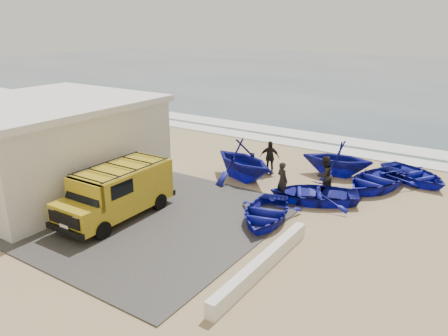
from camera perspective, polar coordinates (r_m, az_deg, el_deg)
The scene contains 17 objects.
ground at distance 19.40m, azimuth -3.70°, elevation -5.06°, with size 160.00×160.00×0.00m, color tan.
slab at distance 19.26m, azimuth -12.11°, elevation -5.56°, with size 12.00×10.00×0.05m, color #423F3C.
ocean at distance 71.33m, azimuth 25.11°, elevation 10.67°, with size 180.00×88.00×0.01m, color #385166.
surf_line at distance 29.28m, azimuth 10.63°, elevation 2.96°, with size 180.00×1.60×0.06m, color white.
surf_wash at distance 31.53m, azimuth 12.44°, elevation 3.95°, with size 180.00×2.20×0.04m, color white.
building at distance 22.67m, azimuth -22.33°, elevation 2.87°, with size 8.40×9.40×4.30m.
parapet at distance 14.60m, azimuth 5.05°, elevation -12.40°, with size 0.35×6.00×0.55m, color silver.
van at distance 18.47m, azimuth -13.70°, elevation -2.86°, with size 2.13×5.15×2.20m.
boat_near_left at distance 17.94m, azimuth 5.42°, elevation -5.81°, with size 2.65×3.70×0.77m, color #14199F.
boat_near_right at distance 20.12m, azimuth 11.66°, elevation -3.26°, with size 2.85×3.99×0.83m, color #14199F.
boat_mid_left at distance 22.38m, azimuth 2.43°, elevation 1.10°, with size 3.43×3.98×2.09m, color #14199F.
boat_mid_right at distance 22.54m, azimuth 19.27°, elevation -1.45°, with size 3.07×4.30×0.89m, color #14199F.
boat_far_left at distance 23.69m, azimuth 14.56°, elevation 1.26°, with size 3.12×3.61×1.90m, color #14199F.
boat_far_right at distance 24.15m, azimuth 23.57°, elevation -0.79°, with size 2.72×3.80×0.79m, color #14199F.
fisherman_front at distance 20.15m, azimuth 7.62°, elevation -1.60°, with size 0.63×0.42×1.73m, color black.
fisherman_middle at distance 20.95m, azimuth 12.97°, elevation -0.94°, with size 0.91×0.71×1.87m, color black.
fisherman_back at distance 23.38m, azimuth 5.97°, elevation 1.40°, with size 1.05×0.44×1.79m, color black.
Camera 1 is at (10.85, -14.07, 7.79)m, focal length 35.00 mm.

